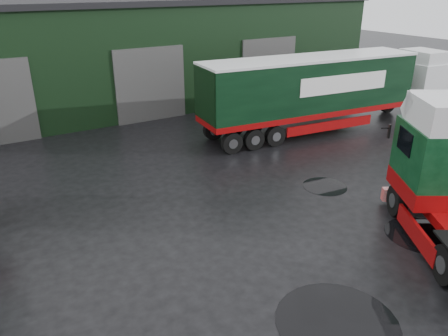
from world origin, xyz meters
The scene contains 7 objects.
ground centered at (0.00, 0.00, 0.00)m, with size 100.00×100.00×0.00m, color black.
warehouse centered at (2.00, 20.00, 3.16)m, with size 32.40×12.40×6.30m.
lorry_right centered at (8.00, 7.80, 1.94)m, with size 2.56×14.80×3.89m, color silver, non-canonical shape.
tree_back_b centered at (10.00, 30.00, 3.75)m, with size 4.40×4.40×7.50m, color black, non-canonical shape.
puddle_0 centered at (-0.53, -3.13, 0.00)m, with size 2.86×2.86×0.01m, color black.
puddle_1 centered at (4.29, 2.43, 0.00)m, with size 1.68×1.68×0.01m, color black.
puddle_3 centered at (4.43, -1.70, 0.00)m, with size 2.18×2.18×0.01m, color black.
Camera 1 is at (-6.81, -8.50, 7.27)m, focal length 35.00 mm.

